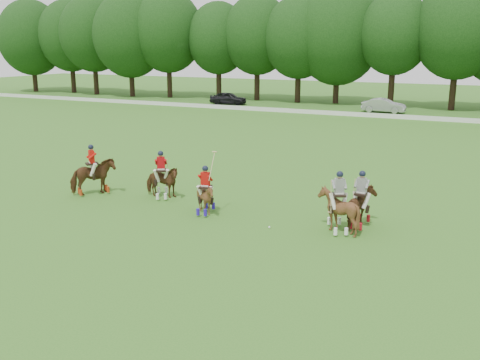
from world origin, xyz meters
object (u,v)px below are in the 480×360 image
at_px(car_left, 228,98).
at_px(polo_stripe_a, 361,207).
at_px(car_mid, 384,106).
at_px(polo_ball, 269,227).
at_px(polo_red_c, 206,197).
at_px(polo_stripe_b, 338,210).
at_px(polo_red_b, 162,181).
at_px(polo_red_a, 93,176).

bearing_deg(car_left, polo_stripe_a, -154.64).
height_order(car_mid, polo_ball, car_mid).
bearing_deg(polo_stripe_a, polo_ball, -151.47).
height_order(polo_stripe_a, polo_ball, polo_stripe_a).
relative_size(polo_red_c, polo_stripe_b, 1.10).
height_order(polo_red_c, polo_ball, polo_red_c).
relative_size(car_mid, polo_ball, 50.66).
bearing_deg(polo_stripe_a, polo_red_b, 179.25).
bearing_deg(polo_stripe_b, polo_red_a, 179.76).
xyz_separation_m(car_mid, polo_red_c, (0.17, -39.29, -0.01)).
xyz_separation_m(polo_red_b, polo_red_c, (3.10, -1.29, -0.06)).
xyz_separation_m(car_left, polo_stripe_a, (25.23, -38.12, 0.07)).
bearing_deg(car_mid, polo_red_a, 170.66).
height_order(polo_red_c, polo_stripe_a, polo_red_c).
relative_size(polo_red_b, polo_ball, 25.08).
xyz_separation_m(polo_red_a, polo_stripe_b, (12.12, -0.05, -0.03)).
distance_m(polo_red_c, polo_ball, 3.32).
relative_size(polo_red_a, polo_red_b, 1.09).
relative_size(car_left, polo_red_a, 1.81).
height_order(polo_red_b, polo_stripe_b, polo_stripe_b).
xyz_separation_m(polo_red_b, polo_stripe_b, (8.82, -1.02, 0.08)).
bearing_deg(polo_ball, car_mid, 94.83).
relative_size(car_left, polo_red_b, 1.97).
relative_size(polo_red_b, polo_red_c, 0.85).
xyz_separation_m(polo_stripe_b, polo_ball, (-2.52, -0.83, -0.83)).
bearing_deg(polo_red_c, car_mid, 90.25).
bearing_deg(polo_ball, polo_red_c, 170.02).
relative_size(car_left, polo_red_c, 1.68).
xyz_separation_m(car_left, car_mid, (18.69, 0.00, -0.01)).
height_order(polo_stripe_b, polo_ball, polo_stripe_b).
bearing_deg(polo_stripe_a, polo_stripe_b, -126.26).
bearing_deg(car_mid, polo_ball, -175.43).
xyz_separation_m(car_left, polo_stripe_b, (24.58, -39.02, 0.12)).
height_order(car_left, polo_red_c, polo_red_c).
bearing_deg(polo_red_b, polo_stripe_b, -6.59).
bearing_deg(car_left, polo_red_c, -162.49).
distance_m(polo_red_b, polo_stripe_b, 8.87).
relative_size(polo_red_c, polo_ball, 29.50).
relative_size(car_left, polo_stripe_b, 1.85).
xyz_separation_m(polo_red_a, polo_ball, (9.60, -0.88, -0.86)).
bearing_deg(polo_stripe_a, car_left, 123.50).
bearing_deg(car_left, car_mid, -98.14).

